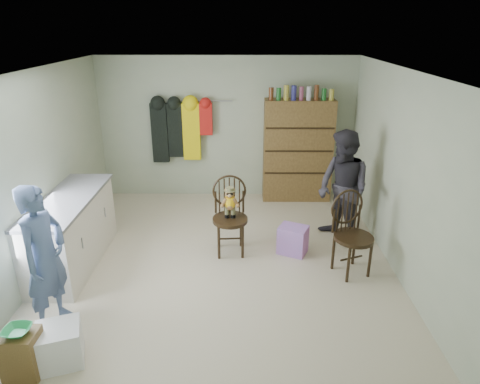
{
  "coord_description": "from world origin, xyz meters",
  "views": [
    {
      "loc": [
        0.29,
        -4.98,
        3.01
      ],
      "look_at": [
        0.25,
        0.2,
        0.95
      ],
      "focal_mm": 32.0,
      "sensor_mm": 36.0,
      "label": 1
    }
  ],
  "objects_px": {
    "chair_far": "(351,230)",
    "dresser": "(298,150)",
    "counter": "(72,231)",
    "chair_front": "(230,210)"
  },
  "relations": [
    {
      "from": "chair_far",
      "to": "dresser",
      "type": "distance_m",
      "value": 2.51
    },
    {
      "from": "counter",
      "to": "chair_front",
      "type": "height_order",
      "value": "chair_front"
    },
    {
      "from": "dresser",
      "to": "counter",
      "type": "bearing_deg",
      "value": -144.32
    },
    {
      "from": "counter",
      "to": "chair_front",
      "type": "distance_m",
      "value": 2.1
    },
    {
      "from": "chair_front",
      "to": "dresser",
      "type": "relative_size",
      "value": 0.53
    },
    {
      "from": "counter",
      "to": "chair_far",
      "type": "xyz_separation_m",
      "value": [
        3.6,
        -0.16,
        0.11
      ]
    },
    {
      "from": "chair_front",
      "to": "chair_far",
      "type": "relative_size",
      "value": 1.0
    },
    {
      "from": "chair_far",
      "to": "dresser",
      "type": "relative_size",
      "value": 0.53
    },
    {
      "from": "counter",
      "to": "dresser",
      "type": "relative_size",
      "value": 0.91
    },
    {
      "from": "chair_far",
      "to": "chair_front",
      "type": "bearing_deg",
      "value": 139.43
    }
  ]
}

